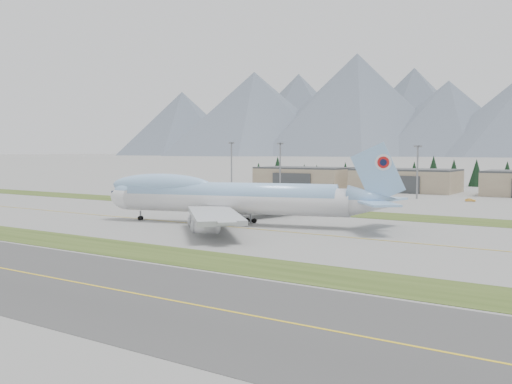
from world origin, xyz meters
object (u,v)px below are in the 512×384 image
Objects in this scene: hangar_left at (304,177)px; service_vehicle_a at (373,196)px; boeing_747_freighter at (230,197)px; service_vehicle_b at (470,202)px; hangar_center at (405,180)px.

service_vehicle_a is at bearing -32.09° from hangar_left.
boeing_747_freighter is 110.81m from service_vehicle_b.
boeing_747_freighter is at bearing -68.60° from hangar_left.
boeing_747_freighter is 155.86m from hangar_left.
hangar_center is 12.67× the size of service_vehicle_b.
boeing_747_freighter reaches higher than service_vehicle_a.
service_vehicle_b is (37.28, 104.11, -7.04)m from boeing_747_freighter.
boeing_747_freighter is 20.41× the size of service_vehicle_a.
hangar_left is at bearing 180.00° from hangar_center.
hangar_center is at bearing 38.29° from service_vehicle_b.
hangar_center is (-1.87, 145.10, -1.65)m from boeing_747_freighter.
service_vehicle_b is at bearing 55.12° from boeing_747_freighter.
boeing_747_freighter is at bearing -89.26° from hangar_center.
hangar_left is at bearing 148.48° from service_vehicle_a.
hangar_center is 56.94m from service_vehicle_b.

